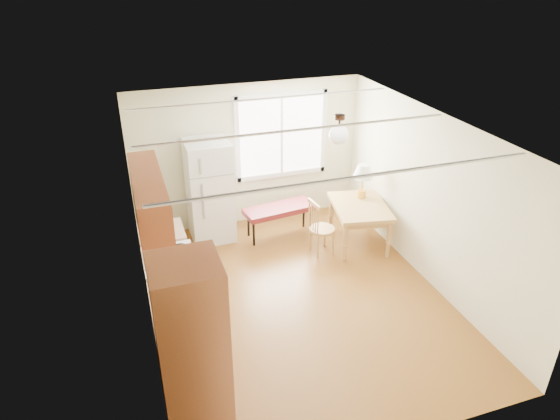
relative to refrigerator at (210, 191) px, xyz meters
name	(u,v)px	position (x,y,z in m)	size (l,w,h in m)	color
room_shell	(298,221)	(0.77, -2.12, 0.39)	(4.60, 5.60, 2.62)	#5C3513
kitchen_run	(176,300)	(-0.94, -2.75, -0.02)	(0.65, 3.40, 2.20)	brown
window_unit	(281,136)	(1.37, 0.35, 0.69)	(1.64, 0.05, 1.51)	white
pendant_light	(339,134)	(1.47, -1.72, 1.38)	(0.26, 0.26, 0.40)	black
refrigerator	(210,191)	(0.00, 0.00, 0.00)	(0.71, 0.74, 1.72)	white
bench	(280,210)	(1.10, -0.36, -0.36)	(1.26, 0.60, 0.56)	#581418
dining_table	(360,211)	(2.27, -1.00, -0.25)	(1.05, 1.28, 0.71)	#A1783E
chair	(318,225)	(1.50, -1.08, -0.33)	(0.42, 0.41, 0.92)	#A1783E
table_lamp	(363,174)	(2.42, -0.73, 0.27)	(0.34, 0.34, 0.58)	gold
coffee_maker	(178,306)	(-0.95, -3.12, 0.18)	(0.22, 0.27, 0.38)	black
kettle	(175,306)	(-0.97, -3.04, 0.13)	(0.12, 0.12, 0.22)	red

